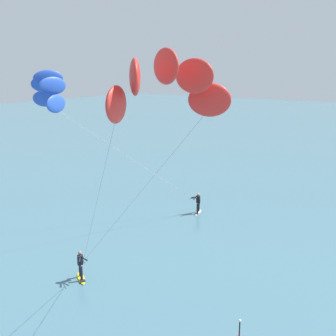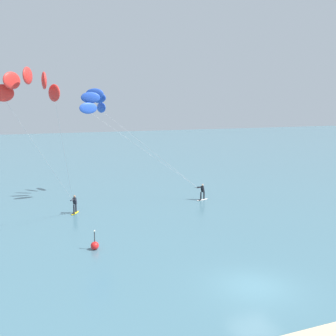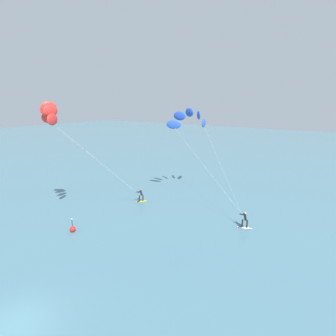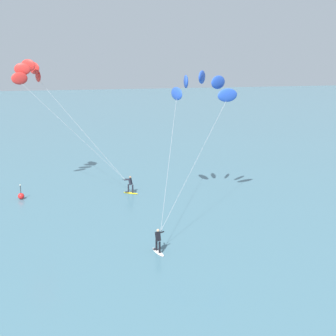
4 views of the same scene
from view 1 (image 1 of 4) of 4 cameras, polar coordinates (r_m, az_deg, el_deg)
name	(u,v)px [view 1 (image 1 of 4)]	position (r m, az deg, el deg)	size (l,w,h in m)	color
kitesurfer_nearshore	(158,101)	(13.46, -1.32, 9.13)	(6.77, 10.85, 12.15)	yellow
kitesurfer_mid_water	(56,96)	(28.51, -14.99, 9.49)	(12.50, 8.74, 11.35)	white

